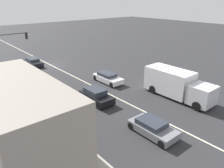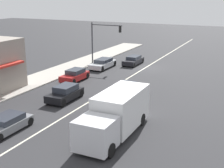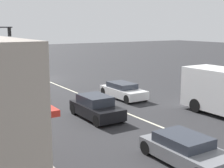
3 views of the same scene
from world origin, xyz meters
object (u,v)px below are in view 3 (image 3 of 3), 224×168
Objects in this scene: hatchback_red at (21,95)px; suv_black at (96,107)px; sedan_dark at (18,74)px; van_white at (123,91)px; suv_grey at (185,149)px.

suv_black is at bearing 114.57° from hatchback_red.
sedan_dark is 13.93m from van_white.
sedan_dark is at bearing -71.58° from van_white.
sedan_dark is at bearing -90.00° from suv_black.
hatchback_red reaches higher than van_white.
suv_black reaches higher than hatchback_red.
suv_grey is at bearing 101.68° from hatchback_red.
van_white is (-4.40, -3.58, -0.07)m from suv_black.
suv_grey is 13.83m from hatchback_red.
hatchback_red is at bearing -65.43° from suv_black.
suv_black is 5.67m from van_white.
suv_black is at bearing 39.11° from van_white.
sedan_dark is at bearing -104.71° from hatchback_red.
suv_black reaches higher than sedan_dark.
suv_grey is 11.85m from van_white.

